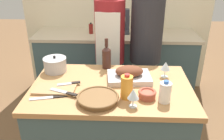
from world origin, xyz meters
name	(u,v)px	position (x,y,z in m)	size (l,w,h in m)	color
kitchen_island	(111,132)	(0.00, 0.00, 0.47)	(1.26, 0.79, 0.94)	#3D565B
back_counter	(116,66)	(0.00, 1.40, 0.47)	(2.15, 0.60, 0.94)	#3D565B
back_wall	(117,3)	(0.00, 1.75, 1.27)	(2.65, 0.10, 2.55)	beige
roasting_pan	(129,75)	(0.14, 0.10, 0.99)	(0.37, 0.27, 0.12)	#BCBCC1
wicker_basket	(98,98)	(-0.08, -0.23, 0.96)	(0.30, 0.30, 0.04)	brown
cutting_board	(55,89)	(-0.43, -0.09, 0.95)	(0.32, 0.17, 0.02)	#AD7F51
stock_pot	(55,65)	(-0.51, 0.25, 1.00)	(0.20, 0.20, 0.15)	#B7B7BC
mixing_bowl	(147,94)	(0.26, -0.17, 0.97)	(0.13, 0.13, 0.06)	#A84C38
juice_jug	(127,87)	(0.12, -0.17, 1.02)	(0.09, 0.09, 0.19)	orange
milk_jug	(165,92)	(0.38, -0.21, 1.01)	(0.08, 0.08, 0.16)	white
wine_bottle_green	(107,57)	(-0.06, 0.33, 1.05)	(0.08, 0.08, 0.28)	#381E19
wine_glass_left	(133,94)	(0.16, -0.28, 1.03)	(0.08, 0.08, 0.13)	silver
wine_glass_right	(166,66)	(0.44, 0.17, 1.04)	(0.08, 0.08, 0.14)	silver
knife_chef	(50,97)	(-0.43, -0.20, 0.94)	(0.27, 0.09, 0.01)	#B7B7BC
knife_paring	(65,92)	(-0.34, -0.15, 0.96)	(0.22, 0.11, 0.01)	#B7B7BC
knife_bread	(70,84)	(-0.33, -0.02, 0.96)	(0.18, 0.08, 0.01)	#B7B7BC
stand_mixer	(123,23)	(0.08, 1.42, 1.07)	(0.18, 0.14, 0.32)	#333842
condiment_bottle_tall	(161,24)	(0.59, 1.52, 1.04)	(0.05, 0.05, 0.22)	#B28E2D
condiment_bottle_short	(91,29)	(-0.33, 1.40, 1.00)	(0.05, 0.05, 0.14)	maroon
person_cook_aproned	(110,51)	(-0.05, 0.78, 0.94)	(0.32, 0.33, 1.68)	beige
person_cook_guest	(146,49)	(0.33, 0.79, 0.95)	(0.34, 0.34, 1.71)	beige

